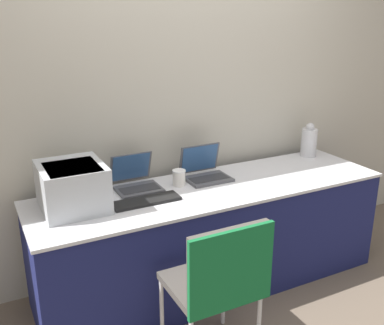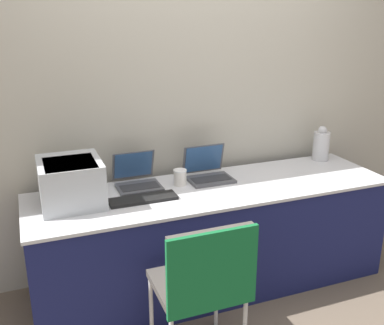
{
  "view_description": "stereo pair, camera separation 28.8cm",
  "coord_description": "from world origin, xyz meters",
  "px_view_note": "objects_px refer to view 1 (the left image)",
  "views": [
    {
      "loc": [
        -1.39,
        -2.07,
        1.83
      ],
      "look_at": [
        -0.14,
        0.36,
        0.91
      ],
      "focal_mm": 42.0,
      "sensor_mm": 36.0,
      "label": 1
    },
    {
      "loc": [
        -1.12,
        -2.19,
        1.83
      ],
      "look_at": [
        -0.14,
        0.36,
        0.91
      ],
      "focal_mm": 42.0,
      "sensor_mm": 36.0,
      "label": 2
    }
  ],
  "objects_px": {
    "metal_pitcher": "(309,141)",
    "chair": "(220,277)",
    "printer": "(72,185)",
    "laptop_right": "(205,171)",
    "laptop_left": "(136,181)",
    "external_keyboard": "(146,201)",
    "coffee_cup": "(179,178)"
  },
  "relations": [
    {
      "from": "printer",
      "to": "external_keyboard",
      "type": "xyz_separation_m",
      "value": [
        0.41,
        -0.11,
        -0.14
      ]
    },
    {
      "from": "laptop_left",
      "to": "metal_pitcher",
      "type": "bearing_deg",
      "value": 1.17
    },
    {
      "from": "laptop_left",
      "to": "chair",
      "type": "distance_m",
      "value": 0.95
    },
    {
      "from": "laptop_right",
      "to": "external_keyboard",
      "type": "height_order",
      "value": "laptop_right"
    },
    {
      "from": "chair",
      "to": "printer",
      "type": "bearing_deg",
      "value": 124.55
    },
    {
      "from": "external_keyboard",
      "to": "coffee_cup",
      "type": "height_order",
      "value": "coffee_cup"
    },
    {
      "from": "chair",
      "to": "coffee_cup",
      "type": "bearing_deg",
      "value": 78.45
    },
    {
      "from": "printer",
      "to": "coffee_cup",
      "type": "bearing_deg",
      "value": 4.24
    },
    {
      "from": "external_keyboard",
      "to": "coffee_cup",
      "type": "distance_m",
      "value": 0.35
    },
    {
      "from": "printer",
      "to": "metal_pitcher",
      "type": "height_order",
      "value": "same"
    },
    {
      "from": "laptop_right",
      "to": "laptop_left",
      "type": "bearing_deg",
      "value": 175.29
    },
    {
      "from": "laptop_left",
      "to": "chair",
      "type": "relative_size",
      "value": 0.34
    },
    {
      "from": "printer",
      "to": "coffee_cup",
      "type": "xyz_separation_m",
      "value": [
        0.71,
        0.05,
        -0.09
      ]
    },
    {
      "from": "laptop_left",
      "to": "coffee_cup",
      "type": "bearing_deg",
      "value": -16.64
    },
    {
      "from": "coffee_cup",
      "to": "metal_pitcher",
      "type": "bearing_deg",
      "value": 5.31
    },
    {
      "from": "printer",
      "to": "coffee_cup",
      "type": "relative_size",
      "value": 3.79
    },
    {
      "from": "printer",
      "to": "metal_pitcher",
      "type": "xyz_separation_m",
      "value": [
        1.92,
        0.16,
        -0.03
      ]
    },
    {
      "from": "external_keyboard",
      "to": "coffee_cup",
      "type": "xyz_separation_m",
      "value": [
        0.3,
        0.17,
        0.04
      ]
    },
    {
      "from": "external_keyboard",
      "to": "metal_pitcher",
      "type": "bearing_deg",
      "value": 10.51
    },
    {
      "from": "external_keyboard",
      "to": "chair",
      "type": "relative_size",
      "value": 0.49
    },
    {
      "from": "external_keyboard",
      "to": "metal_pitcher",
      "type": "xyz_separation_m",
      "value": [
        1.51,
        0.28,
        0.11
      ]
    },
    {
      "from": "printer",
      "to": "laptop_left",
      "type": "bearing_deg",
      "value": 17.11
    },
    {
      "from": "printer",
      "to": "laptop_right",
      "type": "distance_m",
      "value": 0.94
    },
    {
      "from": "laptop_left",
      "to": "external_keyboard",
      "type": "height_order",
      "value": "laptop_left"
    },
    {
      "from": "metal_pitcher",
      "to": "chair",
      "type": "xyz_separation_m",
      "value": [
        -1.38,
        -0.95,
        -0.3
      ]
    },
    {
      "from": "laptop_left",
      "to": "metal_pitcher",
      "type": "xyz_separation_m",
      "value": [
        1.48,
        0.03,
        0.07
      ]
    },
    {
      "from": "laptop_right",
      "to": "coffee_cup",
      "type": "height_order",
      "value": "laptop_right"
    },
    {
      "from": "laptop_left",
      "to": "metal_pitcher",
      "type": "distance_m",
      "value": 1.48
    },
    {
      "from": "printer",
      "to": "laptop_right",
      "type": "height_order",
      "value": "printer"
    },
    {
      "from": "laptop_right",
      "to": "printer",
      "type": "bearing_deg",
      "value": -174.24
    },
    {
      "from": "laptop_left",
      "to": "laptop_right",
      "type": "bearing_deg",
      "value": -4.71
    },
    {
      "from": "laptop_left",
      "to": "laptop_right",
      "type": "distance_m",
      "value": 0.49
    }
  ]
}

